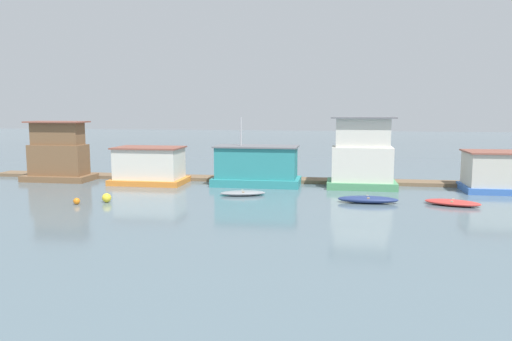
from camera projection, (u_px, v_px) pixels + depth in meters
ground_plane at (258, 185)px, 41.97m from camera, size 200.00×200.00×0.00m
dock_walkway at (262, 179)px, 44.49m from camera, size 51.00×2.17×0.30m
houseboat_brown at (59, 155)px, 44.58m from camera, size 5.96×3.28×5.31m
houseboat_orange at (149, 166)px, 42.96m from camera, size 6.20×4.09×3.17m
houseboat_teal at (257, 167)px, 41.90m from camera, size 7.31×3.60×5.73m
houseboat_green at (362, 157)px, 40.44m from camera, size 5.54×3.47×5.78m
houseboat_blue at (498, 172)px, 38.77m from camera, size 5.27×4.07×3.16m
dinghy_grey at (243, 193)px, 37.23m from camera, size 3.61×2.11×0.37m
dinghy_navy at (368, 199)px, 34.29m from camera, size 4.10×1.32×0.49m
dinghy_red at (453, 203)px, 33.43m from camera, size 3.86×2.50×0.39m
mooring_post_far_right at (254, 175)px, 43.19m from camera, size 0.23×0.23×1.46m
mooring_post_far_left at (474, 180)px, 40.34m from camera, size 0.26×0.26×1.38m
mooring_post_centre at (235, 170)px, 43.42m from camera, size 0.23×0.23×2.19m
buoy_yellow at (107, 198)px, 34.50m from camera, size 0.63×0.63×0.63m
buoy_orange at (77, 201)px, 33.78m from camera, size 0.45×0.45×0.45m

